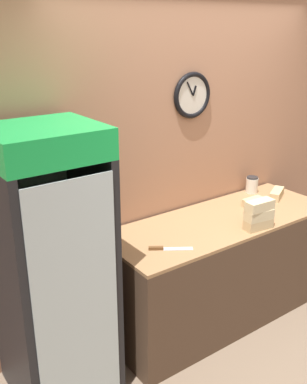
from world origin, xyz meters
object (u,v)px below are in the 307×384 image
object	(u,v)px
beverage_cooler	(49,255)
sandwich_stack_middle	(259,215)
sandwich_stack_top	(260,205)
condiment_jar	(252,185)
sandwich_flat_right	(253,202)
chefs_knife	(164,248)
sandwich_stack_bottom	(258,224)
sandwich_flat_left	(277,194)

from	to	relation	value
beverage_cooler	sandwich_stack_middle	size ratio (longest dim) A/B	7.76
sandwich_stack_top	condiment_jar	size ratio (longest dim) A/B	1.53
beverage_cooler	sandwich_flat_right	size ratio (longest dim) A/B	9.12
sandwich_stack_middle	chefs_knife	bearing A→B (deg)	169.30
condiment_jar	sandwich_stack_bottom	bearing A→B (deg)	-133.95
sandwich_flat_left	sandwich_stack_bottom	bearing A→B (deg)	-151.31
chefs_knife	condiment_jar	xyz separation A→B (m)	(1.32, 0.42, 0.07)
chefs_knife	sandwich_stack_bottom	bearing A→B (deg)	-10.70
sandwich_stack_bottom	sandwich_flat_left	xyz separation A→B (m)	(0.62, 0.34, -0.00)
sandwich_stack_bottom	condiment_jar	bearing A→B (deg)	46.05
sandwich_flat_left	condiment_jar	world-z (taller)	condiment_jar
sandwich_flat_left	chefs_knife	world-z (taller)	sandwich_flat_left
sandwich_stack_top	chefs_knife	xyz separation A→B (m)	(-0.77, 0.15, -0.18)
sandwich_flat_right	sandwich_flat_left	bearing A→B (deg)	0.93
chefs_knife	sandwich_flat_left	bearing A→B (deg)	7.91
sandwich_stack_middle	sandwich_flat_left	bearing A→B (deg)	28.69
sandwich_stack_bottom	beverage_cooler	bearing A→B (deg)	166.54
sandwich_stack_middle	condiment_jar	size ratio (longest dim) A/B	1.55
sandwich_stack_middle	chefs_knife	xyz separation A→B (m)	(-0.77, 0.15, -0.11)
sandwich_stack_middle	sandwich_stack_top	distance (m)	0.08
beverage_cooler	sandwich_stack_bottom	xyz separation A→B (m)	(1.52, -0.36, -0.06)
sandwich_stack_middle	sandwich_stack_top	size ratio (longest dim) A/B	1.02
beverage_cooler	chefs_knife	distance (m)	0.78
sandwich_flat_left	condiment_jar	distance (m)	0.24
sandwich_flat_left	sandwich_flat_right	world-z (taller)	sandwich_flat_left
sandwich_flat_right	chefs_knife	world-z (taller)	sandwich_flat_right
chefs_knife	condiment_jar	distance (m)	1.39
sandwich_flat_left	sandwich_stack_middle	bearing A→B (deg)	-151.31
sandwich_stack_bottom	sandwich_stack_middle	world-z (taller)	sandwich_stack_middle
sandwich_stack_top	sandwich_flat_left	xyz separation A→B (m)	(0.62, 0.34, -0.15)
sandwich_flat_left	sandwich_stack_top	bearing A→B (deg)	-151.31
beverage_cooler	sandwich_stack_middle	distance (m)	1.56
sandwich_flat_left	chefs_knife	size ratio (longest dim) A/B	0.93
sandwich_flat_right	sandwich_stack_top	bearing A→B (deg)	-133.37
sandwich_flat_left	beverage_cooler	bearing A→B (deg)	179.40
beverage_cooler	sandwich_flat_left	size ratio (longest dim) A/B	7.11
sandwich_stack_middle	chefs_knife	size ratio (longest dim) A/B	0.85
beverage_cooler	chefs_knife	bearing A→B (deg)	-16.28
beverage_cooler	sandwich_flat_left	bearing A→B (deg)	-0.60
sandwich_stack_bottom	chefs_knife	bearing A→B (deg)	169.30
condiment_jar	beverage_cooler	bearing A→B (deg)	-174.26
sandwich_stack_top	condiment_jar	distance (m)	0.80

